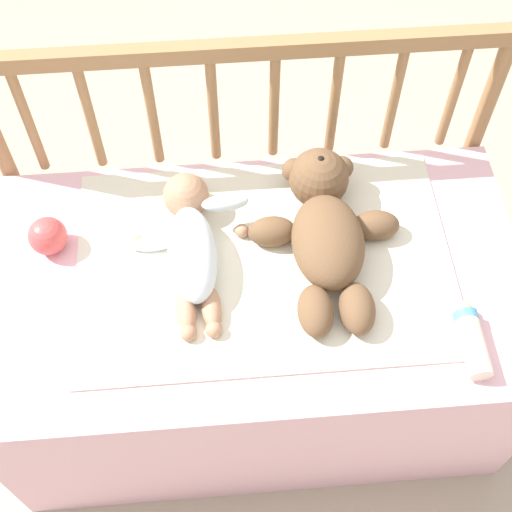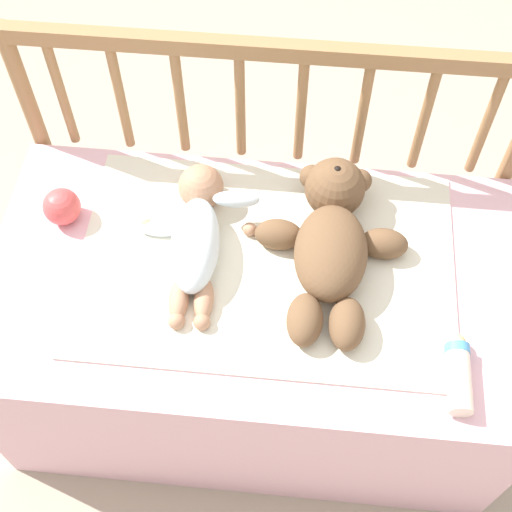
# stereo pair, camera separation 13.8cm
# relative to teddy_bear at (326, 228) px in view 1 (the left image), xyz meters

# --- Properties ---
(ground_plane) EXTENTS (12.00, 12.00, 0.00)m
(ground_plane) POSITION_rel_teddy_bear_xyz_m (-0.15, -0.07, -0.55)
(ground_plane) COLOR tan
(crib_mattress) EXTENTS (1.11, 0.62, 0.49)m
(crib_mattress) POSITION_rel_teddy_bear_xyz_m (-0.15, -0.07, -0.30)
(crib_mattress) COLOR #EDB7C6
(crib_mattress) RESTS_ON ground_plane
(crib_rail) EXTENTS (1.11, 0.04, 0.81)m
(crib_rail) POSITION_rel_teddy_bear_xyz_m (-0.15, 0.26, 0.03)
(crib_rail) COLOR #997047
(crib_rail) RESTS_ON ground_plane
(blanket) EXTENTS (0.78, 0.51, 0.01)m
(blanket) POSITION_rel_teddy_bear_xyz_m (-0.13, -0.04, -0.05)
(blanket) COLOR silver
(blanket) RESTS_ON crib_mattress
(teddy_bear) EXTENTS (0.32, 0.43, 0.13)m
(teddy_bear) POSITION_rel_teddy_bear_xyz_m (0.00, 0.00, 0.00)
(teddy_bear) COLOR brown
(teddy_bear) RESTS_ON crib_mattress
(baby) EXTENTS (0.26, 0.38, 0.10)m
(baby) POSITION_rel_teddy_bear_xyz_m (-0.28, -0.01, -0.01)
(baby) COLOR white
(baby) RESTS_ON crib_mattress
(toy_ball) EXTENTS (0.08, 0.08, 0.08)m
(toy_ball) POSITION_rel_teddy_bear_xyz_m (-0.57, 0.04, -0.01)
(toy_ball) COLOR #DB4C4C
(toy_ball) RESTS_ON crib_mattress
(baby_bottle) EXTENTS (0.05, 0.16, 0.05)m
(baby_bottle) POSITION_rel_teddy_bear_xyz_m (0.25, -0.26, -0.03)
(baby_bottle) COLOR #F4E5CC
(baby_bottle) RESTS_ON crib_mattress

